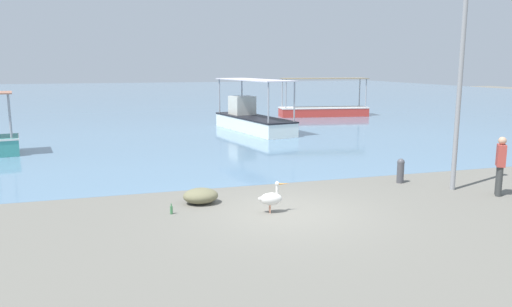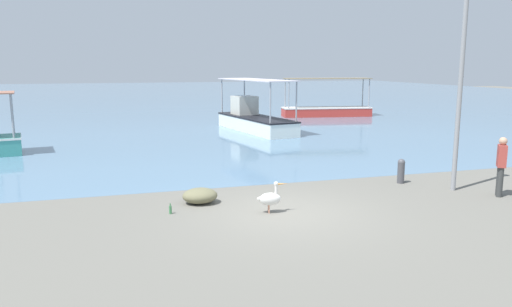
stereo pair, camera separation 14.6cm
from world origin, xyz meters
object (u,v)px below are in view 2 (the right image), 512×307
lamp_post (461,76)px  glass_bottle (170,210)px  net_pile (200,196)px  fishing_boat_far_left (326,109)px  fishing_boat_far_right (254,119)px  mooring_bollard (401,170)px  fisherman_standing (501,165)px  pelican (270,198)px

lamp_post → glass_bottle: lamp_post is taller
net_pile → lamp_post: bearing=-5.7°
glass_bottle → fishing_boat_far_left: bearing=56.6°
fishing_boat_far_left → glass_bottle: size_ratio=24.14×
fishing_boat_far_right → mooring_bollard: size_ratio=8.85×
fisherman_standing → glass_bottle: 9.22m
fishing_boat_far_right → mooring_bollard: (0.86, -13.40, -0.26)m
fisherman_standing → fishing_boat_far_left: bearing=78.1°
lamp_post → glass_bottle: 8.96m
pelican → mooring_bollard: size_ratio=1.04×
fishing_boat_far_right → net_pile: fishing_boat_far_right is taller
fishing_boat_far_right → mooring_bollard: fishing_boat_far_right is taller
fishing_boat_far_left → mooring_bollard: 20.52m
fishing_boat_far_left → fisherman_standing: fishing_boat_far_left is taller
mooring_bollard → pelican: bearing=-159.4°
pelican → fishing_boat_far_right: bearing=75.0°
fishing_boat_far_right → lamp_post: size_ratio=1.15×
pelican → fisherman_standing: fisherman_standing is taller
lamp_post → fisherman_standing: bearing=-50.2°
net_pile → glass_bottle: (-0.89, -0.75, -0.10)m
fishing_boat_far_right → fisherman_standing: size_ratio=4.07×
fishing_boat_far_right → glass_bottle: 16.01m
mooring_bollard → fisherman_standing: fisherman_standing is taller
fishing_boat_far_right → mooring_bollard: bearing=-86.3°
net_pile → fisherman_standing: bearing=-11.6°
fishing_boat_far_left → glass_bottle: bearing=-123.4°
mooring_bollard → glass_bottle: (-7.35, -1.23, -0.31)m
lamp_post → fishing_boat_far_left: bearing=75.6°
fishing_boat_far_left → fishing_boat_far_right: bearing=-139.6°
fishing_boat_far_left → pelican: (-11.27, -21.37, -0.15)m
pelican → glass_bottle: pelican is taller
lamp_post → glass_bottle: (-8.35, -0.00, -3.25)m
fishing_boat_far_right → fishing_boat_far_left: fishing_boat_far_right is taller
fishing_boat_far_left → net_pile: bearing=-122.6°
fishing_boat_far_right → net_pile: (-5.61, -13.88, -0.47)m
mooring_bollard → fisherman_standing: size_ratio=0.46×
fishing_boat_far_right → glass_bottle: size_ratio=25.46×
pelican → mooring_bollard: bearing=20.6°
mooring_bollard → fisherman_standing: (1.79, -2.17, 0.49)m
lamp_post → fisherman_standing: lamp_post is taller
net_pile → glass_bottle: size_ratio=3.50×
pelican → net_pile: (-1.53, 1.38, -0.17)m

